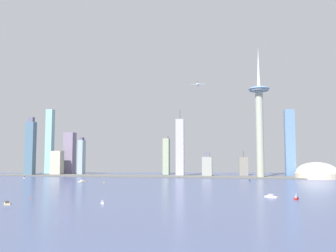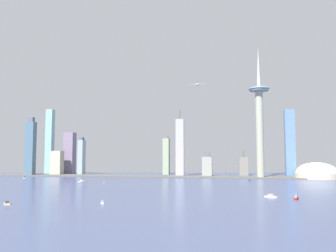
# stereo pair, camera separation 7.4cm
# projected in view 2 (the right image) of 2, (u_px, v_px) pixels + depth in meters

# --- Properties ---
(ground_plane) EXTENTS (6000.00, 6000.00, 0.00)m
(ground_plane) POSITION_uv_depth(u_px,v_px,m) (57.00, 219.00, 282.31)
(ground_plane) COLOR #444F76
(waterfront_pier) EXTENTS (826.04, 72.69, 2.06)m
(waterfront_pier) POSITION_uv_depth(u_px,v_px,m) (167.00, 176.00, 805.95)
(waterfront_pier) COLOR #585753
(waterfront_pier) RESTS_ON ground
(observation_tower) EXTENTS (47.36, 47.36, 297.95)m
(observation_tower) POSITION_uv_depth(u_px,v_px,m) (259.00, 115.00, 782.94)
(observation_tower) COLOR #A1A490
(observation_tower) RESTS_ON ground
(stadium_dome) EXTENTS (91.94, 91.94, 45.08)m
(stadium_dome) POSITION_uv_depth(u_px,v_px,m) (317.00, 173.00, 752.38)
(stadium_dome) COLOR beige
(stadium_dome) RESTS_ON ground
(skyscraper_0) EXTENTS (21.46, 25.72, 61.94)m
(skyscraper_0) POSITION_uv_depth(u_px,v_px,m) (243.00, 166.00, 864.66)
(skyscraper_0) COLOR gray
(skyscraper_0) RESTS_ON ground
(skyscraper_1) EXTENTS (19.18, 16.67, 160.71)m
(skyscraper_1) POSITION_uv_depth(u_px,v_px,m) (180.00, 147.00, 836.93)
(skyscraper_1) COLOR #ADA9BA
(skyscraper_1) RESTS_ON ground
(skyscraper_2) EXTENTS (15.79, 22.95, 99.14)m
(skyscraper_2) POSITION_uv_depth(u_px,v_px,m) (166.00, 156.00, 914.21)
(skyscraper_2) COLOR #97A584
(skyscraper_2) RESTS_ON ground
(skyscraper_3) EXTENTS (13.29, 21.45, 95.66)m
(skyscraper_3) POSITION_uv_depth(u_px,v_px,m) (82.00, 157.00, 889.39)
(skyscraper_3) COLOR #8EA3AB
(skyscraper_3) RESTS_ON ground
(skyscraper_4) EXTENTS (27.29, 22.34, 61.09)m
(skyscraper_4) POSITION_uv_depth(u_px,v_px,m) (57.00, 163.00, 879.59)
(skyscraper_4) COLOR #B6B09C
(skyscraper_4) RESTS_ON ground
(skyscraper_5) EXTENTS (22.87, 27.67, 56.32)m
(skyscraper_5) POSITION_uv_depth(u_px,v_px,m) (207.00, 166.00, 823.32)
(skyscraper_5) COLOR #959892
(skyscraper_5) RESTS_ON ground
(skyscraper_6) EXTENTS (22.14, 22.20, 157.85)m
(skyscraper_6) POSITION_uv_depth(u_px,v_px,m) (290.00, 143.00, 817.17)
(skyscraper_6) COLOR #5D80AD
(skyscraper_6) RESTS_ON ground
(skyscraper_7) EXTENTS (22.04, 16.91, 144.60)m
(skyscraper_7) POSITION_uv_depth(u_px,v_px,m) (30.00, 148.00, 858.46)
(skyscraper_7) COLOR slate
(skyscraper_7) RESTS_ON ground
(skyscraper_8) EXTENTS (18.75, 17.67, 175.90)m
(skyscraper_8) POSITION_uv_depth(u_px,v_px,m) (50.00, 141.00, 952.09)
(skyscraper_8) COLOR #87BAB6
(skyscraper_8) RESTS_ON ground
(skyscraper_9) EXTENTS (26.46, 24.11, 110.35)m
(skyscraper_9) POSITION_uv_depth(u_px,v_px,m) (70.00, 153.00, 923.55)
(skyscraper_9) COLOR slate
(skyscraper_9) RESTS_ON ground
(boat_0) EXTENTS (15.53, 13.74, 4.10)m
(boat_0) POSITION_uv_depth(u_px,v_px,m) (271.00, 196.00, 421.23)
(boat_0) COLOR white
(boat_0) RESTS_ON ground
(boat_1) EXTENTS (13.46, 15.94, 3.39)m
(boat_1) POSITION_uv_depth(u_px,v_px,m) (7.00, 203.00, 362.99)
(boat_1) COLOR beige
(boat_1) RESTS_ON ground
(boat_2) EXTENTS (5.09, 6.38, 3.87)m
(boat_2) POSITION_uv_depth(u_px,v_px,m) (102.00, 203.00, 365.88)
(boat_2) COLOR white
(boat_2) RESTS_ON ground
(boat_3) EXTENTS (7.40, 11.77, 8.00)m
(boat_3) POSITION_uv_depth(u_px,v_px,m) (296.00, 198.00, 401.64)
(boat_3) COLOR #AD1718
(boat_3) RESTS_ON ground
(boat_4) EXTENTS (12.29, 17.40, 3.86)m
(boat_4) POSITION_uv_depth(u_px,v_px,m) (82.00, 181.00, 654.94)
(boat_4) COLOR beige
(boat_4) RESTS_ON ground
(boat_5) EXTENTS (4.42, 7.11, 3.76)m
(boat_5) POSITION_uv_depth(u_px,v_px,m) (250.00, 180.00, 676.62)
(boat_5) COLOR #285088
(boat_5) RESTS_ON ground
(boat_6) EXTENTS (8.13, 7.86, 10.69)m
(boat_6) POSITION_uv_depth(u_px,v_px,m) (24.00, 177.00, 759.04)
(boat_6) COLOR white
(boat_6) RESTS_ON ground
(channel_buoy_0) EXTENTS (1.42, 1.42, 2.48)m
(channel_buoy_0) POSITION_uv_depth(u_px,v_px,m) (31.00, 198.00, 405.71)
(channel_buoy_0) COLOR #E54C19
(channel_buoy_0) RESTS_ON ground
(channel_buoy_1) EXTENTS (1.32, 1.32, 2.87)m
(channel_buoy_1) POSITION_uv_depth(u_px,v_px,m) (104.00, 182.00, 632.25)
(channel_buoy_1) COLOR yellow
(channel_buoy_1) RESTS_ON ground
(airplane) EXTENTS (31.88, 30.90, 8.10)m
(airplane) POSITION_uv_depth(u_px,v_px,m) (198.00, 85.00, 765.48)
(airplane) COLOR silver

